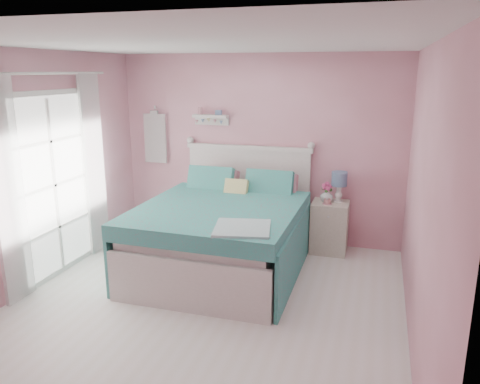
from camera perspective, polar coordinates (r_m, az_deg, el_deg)
The scene contains 13 objects.
floor at distance 4.94m, azimuth -4.69°, elevation -14.11°, with size 4.50×4.50×0.00m, color white.
room_shell at distance 4.41m, azimuth -5.12°, elevation 4.26°, with size 4.50×4.50×4.50m.
bed at distance 5.73m, azimuth -2.01°, elevation -5.14°, with size 1.86×2.34×1.36m.
nightstand at distance 6.38m, azimuth 10.85°, elevation -4.20°, with size 0.47×0.47×0.68m.
table_lamp at distance 6.25m, azimuth 12.01°, elevation 1.31°, with size 0.20×0.20×0.41m.
vase at distance 6.27m, azimuth 10.49°, elevation -0.42°, with size 0.17×0.17×0.17m, color silver.
teacup at distance 6.18m, azimuth 10.58°, elevation -1.15°, with size 0.09×0.09×0.07m, color #D48E91.
roses at distance 6.24m, azimuth 10.52°, elevation 0.67°, with size 0.14×0.11×0.12m.
wall_shelf at distance 6.65m, azimuth -3.58°, elevation 9.10°, with size 0.50×0.15×0.25m.
hanging_dress at distance 7.03m, azimuth -10.29°, elevation 6.45°, with size 0.34×0.03×0.72m, color white.
french_door at distance 5.84m, azimuth -21.74°, elevation 0.73°, with size 0.04×1.32×2.16m.
curtain_near at distance 5.24m, azimuth -26.39°, elevation -0.08°, with size 0.04×0.40×2.32m, color white.
curtain_far at distance 6.37m, azimuth -17.38°, elevation 3.18°, with size 0.04×0.40×2.32m, color white.
Camera 1 is at (1.62, -4.02, 2.37)m, focal length 35.00 mm.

